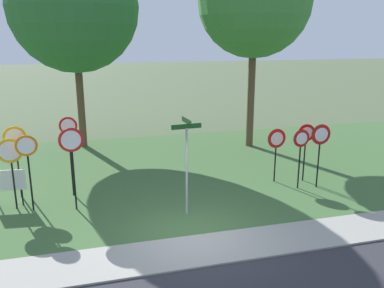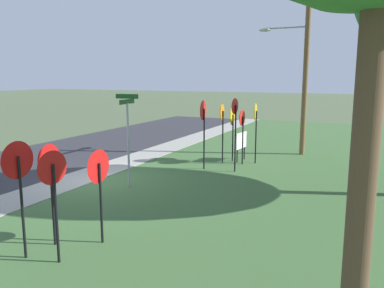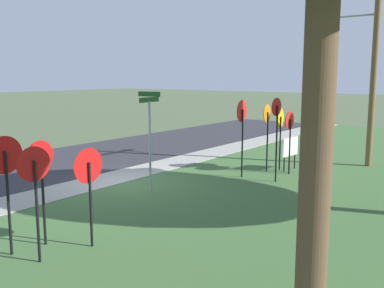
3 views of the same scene
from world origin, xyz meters
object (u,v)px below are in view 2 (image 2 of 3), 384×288
(stop_sign_far_right, at_px, (256,120))
(yield_sign_far_right, at_px, (18,172))
(yield_sign_near_left, at_px, (98,175))
(yield_sign_near_right, at_px, (50,171))
(stop_sign_far_center, at_px, (235,120))
(stop_sign_far_left, at_px, (203,119))
(stop_sign_near_left, at_px, (232,122))
(utility_pole, at_px, (303,59))
(stop_sign_center_tall, at_px, (222,121))
(notice_board, at_px, (241,142))
(stop_sign_near_right, at_px, (242,125))
(street_name_post, at_px, (128,133))
(yield_sign_far_left, at_px, (53,181))

(stop_sign_far_right, bearing_deg, yield_sign_far_right, -18.15)
(yield_sign_near_left, distance_m, yield_sign_near_right, 1.03)
(stop_sign_far_center, bearing_deg, stop_sign_far_left, -80.90)
(stop_sign_near_left, relative_size, utility_pole, 0.29)
(yield_sign_near_right, height_order, yield_sign_far_right, yield_sign_far_right)
(stop_sign_center_tall, bearing_deg, yield_sign_near_right, -9.41)
(yield_sign_near_right, xyz_separation_m, notice_board, (-10.08, 1.10, -0.83))
(stop_sign_near_right, height_order, street_name_post, street_name_post)
(yield_sign_far_left, bearing_deg, yield_sign_near_left, 179.55)
(stop_sign_far_right, distance_m, stop_sign_center_tall, 1.40)
(yield_sign_near_left, xyz_separation_m, yield_sign_near_right, (0.52, -0.88, 0.10))
(stop_sign_far_left, height_order, stop_sign_far_center, stop_sign_far_center)
(stop_sign_far_right, distance_m, yield_sign_near_right, 10.01)
(stop_sign_near_left, relative_size, stop_sign_near_right, 1.03)
(stop_sign_center_tall, bearing_deg, yield_sign_near_left, -3.86)
(stop_sign_far_left, bearing_deg, yield_sign_near_left, -0.36)
(yield_sign_far_right, relative_size, utility_pole, 0.30)
(stop_sign_near_left, relative_size, stop_sign_center_tall, 0.94)
(stop_sign_far_right, relative_size, yield_sign_near_left, 1.21)
(yield_sign_far_left, xyz_separation_m, yield_sign_far_right, (0.13, -0.77, 0.13))
(stop_sign_far_center, bearing_deg, stop_sign_near_left, -153.97)
(stop_sign_far_left, height_order, yield_sign_far_left, stop_sign_far_left)
(stop_sign_far_left, relative_size, yield_sign_far_right, 1.13)
(stop_sign_center_tall, relative_size, street_name_post, 0.81)
(notice_board, bearing_deg, yield_sign_near_right, 0.25)
(stop_sign_far_center, height_order, yield_sign_near_left, stop_sign_far_center)
(stop_sign_near_left, distance_m, stop_sign_center_tall, 0.61)
(stop_sign_far_left, relative_size, notice_board, 2.19)
(yield_sign_far_left, height_order, yield_sign_far_right, yield_sign_far_right)
(stop_sign_near_left, xyz_separation_m, notice_board, (-0.22, 0.34, -0.91))
(street_name_post, xyz_separation_m, utility_pole, (-8.14, 4.19, 2.60))
(stop_sign_far_center, bearing_deg, stop_sign_near_right, -170.26)
(yield_sign_near_left, xyz_separation_m, street_name_post, (-4.03, -1.93, 0.28))
(stop_sign_far_left, distance_m, stop_sign_far_right, 2.46)
(stop_sign_far_left, relative_size, street_name_post, 0.89)
(stop_sign_near_left, bearing_deg, street_name_post, -24.28)
(stop_sign_center_tall, bearing_deg, yield_sign_far_left, -5.29)
(yield_sign_near_right, distance_m, yield_sign_far_right, 0.75)
(stop_sign_center_tall, relative_size, yield_sign_near_right, 1.12)
(yield_sign_near_right, height_order, notice_board, yield_sign_near_right)
(stop_sign_far_left, distance_m, yield_sign_far_left, 8.59)
(stop_sign_near_right, bearing_deg, stop_sign_near_left, -124.53)
(stop_sign_center_tall, relative_size, yield_sign_near_left, 1.20)
(stop_sign_center_tall, xyz_separation_m, utility_pole, (-3.37, 2.65, 2.61))
(stop_sign_near_right, distance_m, yield_sign_far_left, 10.07)
(stop_sign_far_left, relative_size, stop_sign_far_right, 1.07)
(stop_sign_near_left, xyz_separation_m, stop_sign_far_left, (1.90, -0.55, 0.27))
(stop_sign_near_right, xyz_separation_m, notice_board, (-0.64, -0.24, -0.83))
(stop_sign_far_right, bearing_deg, notice_board, -117.05)
(stop_sign_far_left, relative_size, yield_sign_near_right, 1.22)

